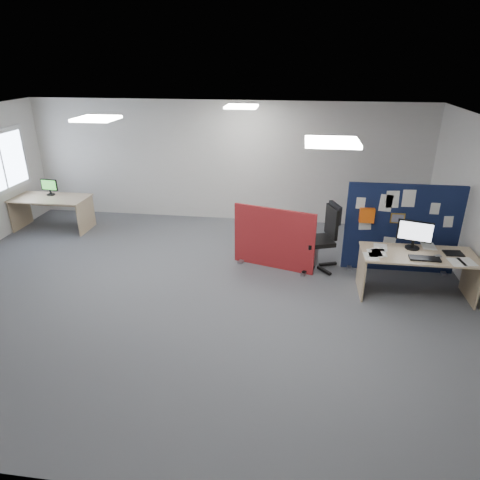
# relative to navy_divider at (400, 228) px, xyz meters

# --- Properties ---
(floor) EXTENTS (9.00, 9.00, 0.00)m
(floor) POSITION_rel_navy_divider_xyz_m (-3.46, -1.27, -0.80)
(floor) COLOR #55575D
(floor) RESTS_ON ground
(ceiling) EXTENTS (9.00, 7.00, 0.02)m
(ceiling) POSITION_rel_navy_divider_xyz_m (-3.46, -1.27, 1.90)
(ceiling) COLOR white
(ceiling) RESTS_ON wall_back
(wall_back) EXTENTS (9.00, 0.02, 2.70)m
(wall_back) POSITION_rel_navy_divider_xyz_m (-3.46, 2.23, 0.55)
(wall_back) COLOR silver
(wall_back) RESTS_ON floor
(wall_front) EXTENTS (9.00, 0.02, 2.70)m
(wall_front) POSITION_rel_navy_divider_xyz_m (-3.46, -4.77, 0.55)
(wall_front) COLOR silver
(wall_front) RESTS_ON floor
(window) EXTENTS (0.06, 1.70, 1.30)m
(window) POSITION_rel_navy_divider_xyz_m (-7.89, 0.73, 0.75)
(window) COLOR white
(window) RESTS_ON wall_left
(ceiling_lights) EXTENTS (4.10, 4.10, 0.04)m
(ceiling_lights) POSITION_rel_navy_divider_xyz_m (-3.13, -0.60, 1.87)
(ceiling_lights) COLOR white
(ceiling_lights) RESTS_ON ceiling
(navy_divider) EXTENTS (1.94, 0.30, 1.60)m
(navy_divider) POSITION_rel_navy_divider_xyz_m (0.00, 0.00, 0.00)
(navy_divider) COLOR #0E1536
(navy_divider) RESTS_ON floor
(main_desk) EXTENTS (1.74, 0.77, 0.73)m
(main_desk) POSITION_rel_navy_divider_xyz_m (0.12, -0.84, -0.24)
(main_desk) COLOR tan
(main_desk) RESTS_ON floor
(monitor_main) EXTENTS (0.52, 0.22, 0.47)m
(monitor_main) POSITION_rel_navy_divider_xyz_m (0.06, -0.67, 0.19)
(monitor_main) COLOR black
(monitor_main) RESTS_ON main_desk
(keyboard) EXTENTS (0.46, 0.19, 0.02)m
(keyboard) POSITION_rel_navy_divider_xyz_m (0.16, -1.06, -0.06)
(keyboard) COLOR black
(keyboard) RESTS_ON main_desk
(mouse) EXTENTS (0.11, 0.09, 0.03)m
(mouse) POSITION_rel_navy_divider_xyz_m (0.37, -0.96, -0.06)
(mouse) COLOR gray
(mouse) RESTS_ON main_desk
(paper_tray) EXTENTS (0.29, 0.24, 0.01)m
(paper_tray) POSITION_rel_navy_divider_xyz_m (0.65, -0.80, -0.07)
(paper_tray) COLOR black
(paper_tray) RESTS_ON main_desk
(red_divider) EXTENTS (1.46, 0.47, 1.13)m
(red_divider) POSITION_rel_navy_divider_xyz_m (-2.19, -0.19, -0.25)
(red_divider) COLOR maroon
(red_divider) RESTS_ON floor
(second_desk) EXTENTS (1.61, 0.81, 0.73)m
(second_desk) POSITION_rel_navy_divider_xyz_m (-7.14, 1.07, -0.25)
(second_desk) COLOR tan
(second_desk) RESTS_ON floor
(monitor_second) EXTENTS (0.39, 0.18, 0.36)m
(monitor_second) POSITION_rel_navy_divider_xyz_m (-7.22, 1.21, 0.13)
(monitor_second) COLOR black
(monitor_second) RESTS_ON second_desk
(office_chair) EXTENTS (0.79, 0.76, 1.18)m
(office_chair) POSITION_rel_navy_divider_xyz_m (-1.29, -0.07, -0.13)
(office_chair) COLOR black
(office_chair) RESTS_ON floor
(desk_papers) EXTENTS (1.64, 0.87, 0.00)m
(desk_papers) POSITION_rel_navy_divider_xyz_m (-0.06, -0.91, -0.07)
(desk_papers) COLOR white
(desk_papers) RESTS_ON main_desk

